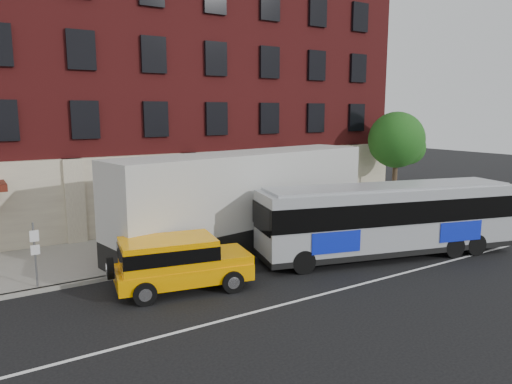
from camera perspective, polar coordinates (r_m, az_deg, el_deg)
ground at (r=16.87m, az=9.38°, el=-12.51°), size 120.00×120.00×0.00m
sidewalk at (r=23.96m, az=-5.07°, el=-5.54°), size 60.00×6.00×0.15m
kerb at (r=21.43m, az=-1.37°, el=-7.34°), size 60.00×0.25×0.15m
lane_line at (r=17.22m, az=8.26°, el=-12.00°), size 60.00×0.12×0.01m
building at (r=30.43m, az=-12.27°, el=11.76°), size 30.00×12.10×15.00m
sign_pole at (r=18.53m, az=-25.01°, el=-6.54°), size 0.30×0.20×2.50m
street_tree at (r=32.03m, az=16.59°, el=5.78°), size 3.60×3.60×6.20m
city_bus at (r=21.61m, az=15.55°, el=-2.94°), size 11.88×5.40×3.19m
yellow_suv at (r=17.28m, az=-9.50°, el=-8.09°), size 5.17×2.88×1.92m
shipping_container at (r=22.12m, az=-1.13°, el=-1.07°), size 13.74×5.04×4.49m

